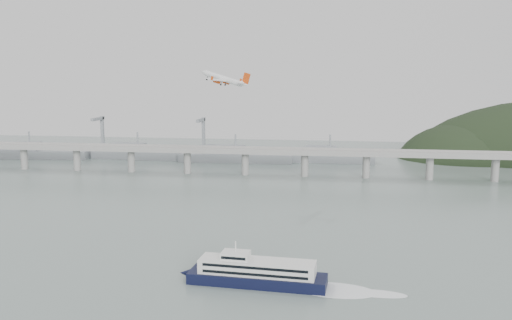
# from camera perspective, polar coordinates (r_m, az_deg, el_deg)

# --- Properties ---
(ground) EXTENTS (900.00, 900.00, 0.00)m
(ground) POSITION_cam_1_polar(r_m,az_deg,el_deg) (260.45, -1.74, -9.74)
(ground) COLOR slate
(ground) RESTS_ON ground
(bridge) EXTENTS (800.00, 22.00, 23.90)m
(bridge) POSITION_cam_1_polar(r_m,az_deg,el_deg) (449.95, 2.48, 0.55)
(bridge) COLOR gray
(bridge) RESTS_ON ground
(distant_fleet) EXTENTS (453.00, 60.90, 40.00)m
(distant_fleet) POSITION_cam_1_polar(r_m,az_deg,el_deg) (550.72, -13.01, 0.68)
(distant_fleet) COLOR gray
(distant_fleet) RESTS_ON ground
(ferry) EXTENTS (92.01, 19.79, 17.34)m
(ferry) POSITION_cam_1_polar(r_m,az_deg,el_deg) (222.43, 0.13, -11.79)
(ferry) COLOR black
(ferry) RESTS_ON ground
(airliner) EXTENTS (36.37, 33.99, 12.50)m
(airliner) POSITION_cam_1_polar(r_m,az_deg,el_deg) (351.64, -3.36, 8.50)
(airliner) COLOR white
(airliner) RESTS_ON ground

